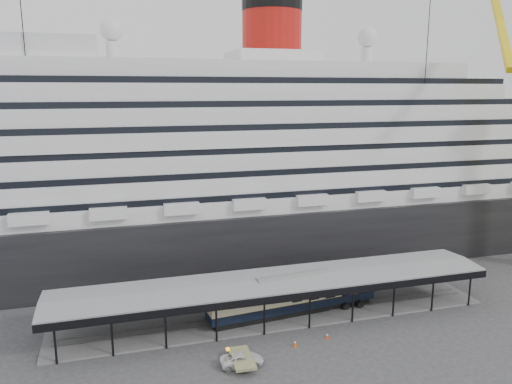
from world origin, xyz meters
TOP-DOWN VIEW (x-y plane):
  - ground at (0.00, 0.00)m, footprint 200.00×200.00m
  - cruise_ship at (0.05, 32.00)m, footprint 130.00×30.00m
  - platform_canopy at (0.00, 5.00)m, footprint 56.00×9.18m
  - port_truck at (-7.17, -4.88)m, footprint 4.72×2.32m
  - pullman_carriage at (2.28, 5.00)m, footprint 22.99×5.23m
  - traffic_cone_left at (-6.24, -3.50)m, footprint 0.51×0.51m
  - traffic_cone_mid at (-0.36, -2.72)m, footprint 0.46×0.46m
  - traffic_cone_right at (3.91, -2.08)m, footprint 0.41×0.41m

SIDE VIEW (x-z plane):
  - ground at x=0.00m, z-range 0.00..0.00m
  - traffic_cone_right at x=3.91m, z-range 0.00..0.71m
  - traffic_cone_left at x=-6.24m, z-range 0.00..0.75m
  - traffic_cone_mid at x=-0.36m, z-range 0.00..0.79m
  - port_truck at x=-7.17m, z-range 0.00..1.29m
  - platform_canopy at x=0.00m, z-range -0.29..5.01m
  - pullman_carriage at x=2.28m, z-range -8.49..13.91m
  - cruise_ship at x=0.05m, z-range -3.60..40.30m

